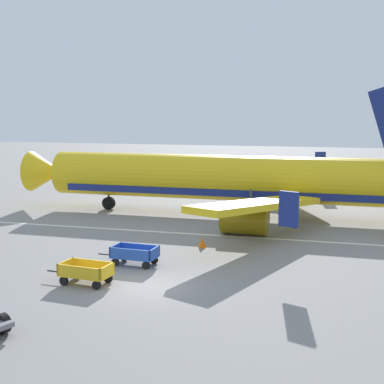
% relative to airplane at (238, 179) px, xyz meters
% --- Properties ---
extents(ground_plane, '(220.00, 220.00, 0.00)m').
position_rel_airplane_xyz_m(ground_plane, '(-0.82, -19.22, -3.05)').
color(ground_plane, gray).
extents(apron_stripe, '(120.00, 0.36, 0.01)m').
position_rel_airplane_xyz_m(apron_stripe, '(-0.82, -7.38, -3.05)').
color(apron_stripe, silver).
rests_on(apron_stripe, ground).
extents(airplane, '(37.54, 30.30, 11.34)m').
position_rel_airplane_xyz_m(airplane, '(0.00, 0.00, 0.00)').
color(airplane, yellow).
rests_on(airplane, ground).
extents(baggage_cart_nearest, '(3.61, 1.64, 1.07)m').
position_rel_airplane_xyz_m(baggage_cart_nearest, '(-3.98, -19.68, -2.45)').
color(baggage_cart_nearest, gold).
rests_on(baggage_cart_nearest, ground).
extents(baggage_cart_second_in_row, '(3.59, 1.56, 1.07)m').
position_rel_airplane_xyz_m(baggage_cart_second_in_row, '(-2.88, -15.81, -2.45)').
color(baggage_cart_second_in_row, '#234CB2').
rests_on(baggage_cart_second_in_row, ground).
extents(traffic_cone_near_plane, '(0.50, 0.50, 0.66)m').
position_rel_airplane_xyz_m(traffic_cone_near_plane, '(-0.20, -10.93, -2.73)').
color(traffic_cone_near_plane, orange).
rests_on(traffic_cone_near_plane, ground).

